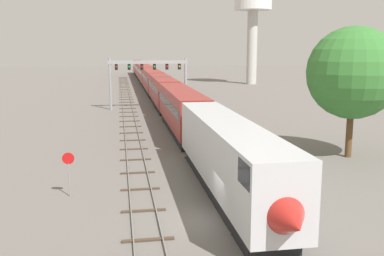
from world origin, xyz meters
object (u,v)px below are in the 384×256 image
passenger_train (152,81)px  water_tower (253,8)px  trackside_tree_left (353,73)px  signal_gantry (148,72)px  stop_sign (69,168)px

passenger_train → water_tower: water_tower is taller
passenger_train → trackside_tree_left: 57.96m
signal_gantry → stop_sign: 41.00m
water_tower → stop_sign: (-37.01, -82.58, -17.16)m
water_tower → signal_gantry: bearing=-124.5°
signal_gantry → water_tower: bearing=55.5°
signal_gantry → trackside_tree_left: (15.04, -33.33, 1.54)m
signal_gantry → stop_sign: (-7.75, -40.07, -3.86)m
passenger_train → stop_sign: size_ratio=51.91×
signal_gantry → passenger_train: bearing=84.4°
water_tower → stop_sign: 92.11m
passenger_train → stop_sign: 63.88m
passenger_train → trackside_tree_left: trackside_tree_left is taller
passenger_train → signal_gantry: (-2.25, -23.01, 3.12)m
stop_sign → trackside_tree_left: size_ratio=0.26×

